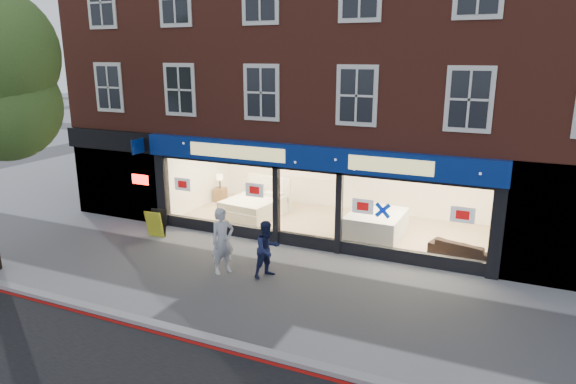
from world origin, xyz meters
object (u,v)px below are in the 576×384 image
Objects in this scene: mattress_stack at (376,225)px; sofa at (462,249)px; display_bed at (255,205)px; pedestrian_blue at (267,249)px; pedestrian_grey at (223,241)px; a_board at (156,223)px.

mattress_stack is 1.15× the size of sofa.
display_bed is 1.54× the size of pedestrian_blue.
pedestrian_blue is (2.81, -4.57, 0.34)m from display_bed.
pedestrian_grey reaches higher than display_bed.
sofa is (7.55, -1.25, -0.09)m from display_bed.
pedestrian_blue is (1.25, 0.26, -0.14)m from pedestrian_grey.
mattress_stack is 4.50m from pedestrian_blue.
mattress_stack reaches higher than sofa.
sofa is 5.81m from pedestrian_blue.
a_board is (-6.78, -2.70, -0.05)m from mattress_stack.
mattress_stack is at bearing 0.57° from sofa.
sofa is at bearing -2.69° from display_bed.
pedestrian_grey is (3.56, -1.59, 0.47)m from a_board.
a_board reaches higher than sofa.
a_board is at bearing -158.29° from mattress_stack.
display_bed is 1.32× the size of pedestrian_grey.
mattress_stack is at bearing 2.13° from pedestrian_blue.
pedestrian_grey reaches higher than pedestrian_blue.
sofa is (2.78, -0.71, -0.15)m from mattress_stack.
pedestrian_grey is at bearing -126.83° from mattress_stack.
pedestrian_grey is at bearing -65.44° from display_bed.
display_bed is 5.38m from pedestrian_blue.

